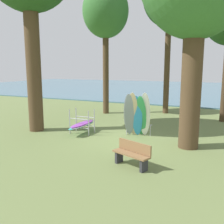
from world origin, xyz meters
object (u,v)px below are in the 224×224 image
leaning_board_pile (137,115)px  board_storage_rack (82,124)px  tree_far_right_back (106,13)px  park_bench (132,154)px

leaning_board_pile → board_storage_rack: 2.86m
tree_far_right_back → board_storage_rack: size_ratio=4.23×
board_storage_rack → park_bench: board_storage_rack is taller
board_storage_rack → park_bench: 4.95m
board_storage_rack → tree_far_right_back: bearing=104.1°
tree_far_right_back → park_bench: bearing=-59.0°
tree_far_right_back → park_bench: (5.29, -8.80, -6.58)m
leaning_board_pile → park_bench: bearing=-73.1°
board_storage_rack → park_bench: size_ratio=1.46×
leaning_board_pile → board_storage_rack: size_ratio=1.04×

